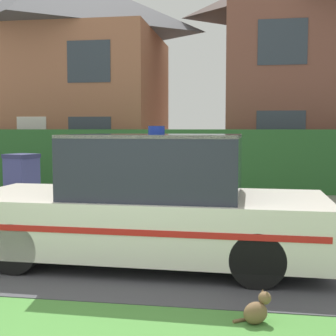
{
  "coord_description": "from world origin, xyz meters",
  "views": [
    {
      "loc": [
        1.3,
        -3.4,
        1.71
      ],
      "look_at": [
        0.07,
        4.35,
        1.05
      ],
      "focal_mm": 50.0,
      "sensor_mm": 36.0,
      "label": 1
    }
  ],
  "objects_px": {
    "house_right": "(333,61)",
    "wheelie_bin": "(22,176)",
    "police_car": "(149,204)",
    "house_left": "(60,71)",
    "cat": "(257,310)"
  },
  "relations": [
    {
      "from": "police_car",
      "to": "wheelie_bin",
      "type": "height_order",
      "value": "police_car"
    },
    {
      "from": "police_car",
      "to": "house_left",
      "type": "xyz_separation_m",
      "value": [
        -5.64,
        11.18,
        3.13
      ]
    },
    {
      "from": "cat",
      "to": "house_right",
      "type": "bearing_deg",
      "value": 43.76
    },
    {
      "from": "police_car",
      "to": "house_right",
      "type": "distance_m",
      "value": 12.46
    },
    {
      "from": "police_car",
      "to": "house_right",
      "type": "height_order",
      "value": "house_right"
    },
    {
      "from": "wheelie_bin",
      "to": "cat",
      "type": "bearing_deg",
      "value": -30.8
    },
    {
      "from": "house_right",
      "to": "wheelie_bin",
      "type": "height_order",
      "value": "house_right"
    },
    {
      "from": "cat",
      "to": "house_right",
      "type": "height_order",
      "value": "house_right"
    },
    {
      "from": "cat",
      "to": "wheelie_bin",
      "type": "distance_m",
      "value": 8.65
    },
    {
      "from": "police_car",
      "to": "wheelie_bin",
      "type": "xyz_separation_m",
      "value": [
        -4.18,
        4.93,
        -0.2
      ]
    },
    {
      "from": "house_left",
      "to": "wheelie_bin",
      "type": "bearing_deg",
      "value": -76.92
    },
    {
      "from": "cat",
      "to": "police_car",
      "type": "bearing_deg",
      "value": 93.52
    },
    {
      "from": "cat",
      "to": "house_left",
      "type": "relative_size",
      "value": 0.04
    },
    {
      "from": "cat",
      "to": "house_left",
      "type": "xyz_separation_m",
      "value": [
        -6.95,
        12.91,
        3.77
      ]
    },
    {
      "from": "house_left",
      "to": "house_right",
      "type": "bearing_deg",
      "value": 0.44
    }
  ]
}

